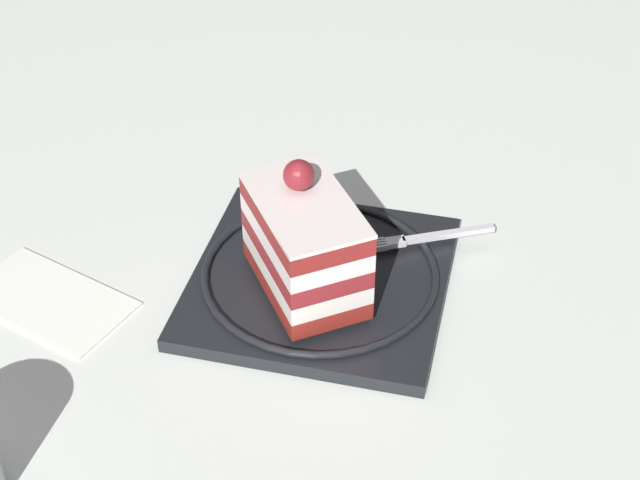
# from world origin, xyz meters

# --- Properties ---
(ground_plane) EXTENTS (2.40, 2.40, 0.00)m
(ground_plane) POSITION_xyz_m (0.00, 0.00, 0.00)
(ground_plane) COLOR silver
(dessert_plate) EXTENTS (0.23, 0.23, 0.02)m
(dessert_plate) POSITION_xyz_m (0.02, -0.01, 0.01)
(dessert_plate) COLOR black
(dessert_plate) RESTS_ON ground_plane
(cake_slice) EXTENTS (0.12, 0.12, 0.10)m
(cake_slice) POSITION_xyz_m (0.00, -0.01, 0.06)
(cake_slice) COLOR maroon
(cake_slice) RESTS_ON dessert_plate
(whipped_cream_dollop) EXTENTS (0.03, 0.03, 0.03)m
(whipped_cream_dollop) POSITION_xyz_m (0.08, 0.03, 0.03)
(whipped_cream_dollop) COLOR white
(whipped_cream_dollop) RESTS_ON dessert_plate
(fork) EXTENTS (0.08, 0.10, 0.00)m
(fork) POSITION_xyz_m (0.09, -0.08, 0.02)
(fork) COLOR silver
(fork) RESTS_ON dessert_plate
(folded_napkin) EXTENTS (0.09, 0.14, 0.00)m
(folded_napkin) POSITION_xyz_m (-0.08, 0.18, 0.00)
(folded_napkin) COLOR white
(folded_napkin) RESTS_ON ground_plane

